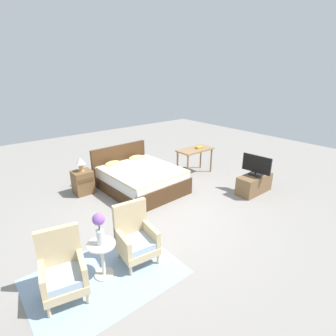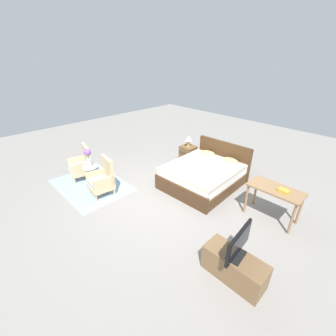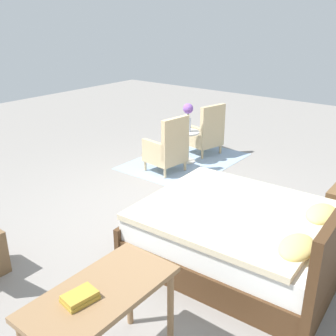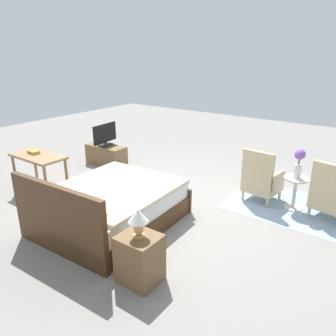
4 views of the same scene
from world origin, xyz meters
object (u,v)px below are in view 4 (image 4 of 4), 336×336
(armchair_by_window_left, at_px, (332,196))
(vanity_desk, at_px, (38,161))
(flower_vase, at_px, (299,160))
(tv_flatscreen, at_px, (105,135))
(armchair_by_window_right, at_px, (261,180))
(table_lamp, at_px, (138,219))
(side_table, at_px, (295,190))
(book_stack, at_px, (34,152))
(tv_stand, at_px, (106,155))
(nightstand, at_px, (140,259))
(bed, at_px, (109,207))

(armchair_by_window_left, xyz_separation_m, vanity_desk, (4.43, 2.04, 0.24))
(armchair_by_window_left, xyz_separation_m, flower_vase, (0.55, -0.01, 0.46))
(armchair_by_window_left, relative_size, tv_flatscreen, 1.30)
(armchair_by_window_right, distance_m, flower_vase, 0.73)
(armchair_by_window_left, bearing_deg, table_lamp, 63.21)
(side_table, distance_m, book_stack, 4.53)
(flower_vase, distance_m, tv_flatscreen, 4.12)
(side_table, height_order, vanity_desk, vanity_desk)
(vanity_desk, distance_m, book_stack, 0.20)
(armchair_by_window_right, height_order, tv_stand, armchair_by_window_right)
(nightstand, relative_size, book_stack, 2.46)
(side_table, bearing_deg, tv_flatscreen, 3.09)
(flower_vase, relative_size, table_lamp, 1.45)
(tv_stand, distance_m, book_stack, 1.88)
(armchair_by_window_left, xyz_separation_m, table_lamp, (1.43, 2.82, 0.40))
(armchair_by_window_right, xyz_separation_m, side_table, (-0.57, -0.01, -0.04))
(armchair_by_window_left, height_order, tv_flatscreen, tv_flatscreen)
(armchair_by_window_right, xyz_separation_m, flower_vase, (-0.57, -0.01, 0.46))
(bed, relative_size, tv_stand, 2.11)
(armchair_by_window_left, bearing_deg, armchair_by_window_right, 0.05)
(bed, distance_m, tv_stand, 2.81)
(table_lamp, bearing_deg, vanity_desk, -14.69)
(nightstand, bearing_deg, flower_vase, -107.26)
(tv_stand, bearing_deg, tv_flatscreen, 5.42)
(table_lamp, xyz_separation_m, book_stack, (3.15, -0.81, -0.02))
(table_lamp, bearing_deg, nightstand, -90.00)
(bed, bearing_deg, table_lamp, 149.65)
(flower_vase, distance_m, tv_stand, 4.16)
(tv_stand, bearing_deg, vanity_desk, 97.02)
(flower_vase, relative_size, tv_stand, 0.50)
(tv_stand, height_order, book_stack, book_stack)
(armchair_by_window_left, xyz_separation_m, tv_stand, (4.65, 0.21, -0.16))
(bed, relative_size, armchair_by_window_left, 2.20)
(side_table, distance_m, table_lamp, 3.00)
(tv_stand, relative_size, vanity_desk, 0.92)
(side_table, relative_size, flower_vase, 1.15)
(armchair_by_window_left, height_order, side_table, armchair_by_window_left)
(bed, bearing_deg, tv_flatscreen, -43.13)
(armchair_by_window_right, distance_m, side_table, 0.57)
(table_lamp, xyz_separation_m, vanity_desk, (3.00, -0.79, -0.16))
(vanity_desk, relative_size, book_stack, 4.50)
(armchair_by_window_left, distance_m, table_lamp, 3.19)
(nightstand, distance_m, vanity_desk, 3.12)
(nightstand, relative_size, tv_stand, 0.59)
(side_table, xyz_separation_m, vanity_desk, (3.88, 2.05, 0.28))
(bed, xyz_separation_m, armchair_by_window_right, (-1.49, -2.13, 0.08))
(armchair_by_window_left, bearing_deg, vanity_desk, 24.70)
(tv_stand, bearing_deg, table_lamp, 141.01)
(armchair_by_window_left, height_order, nightstand, armchair_by_window_left)
(bed, height_order, tv_flatscreen, bed)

